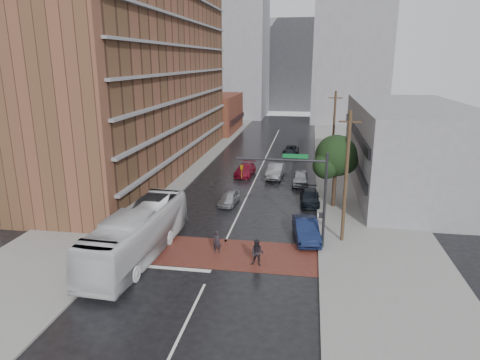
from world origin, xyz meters
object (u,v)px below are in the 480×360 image
Objects in this scene: pedestrian_b at (257,253)px; car_parked_near at (306,230)px; car_travel_a at (229,198)px; car_travel_c at (245,170)px; pedestrian_a at (217,242)px; transit_bus at (138,234)px; suv_travel at (291,150)px; car_travel_b at (275,171)px; car_parked_mid at (310,197)px; car_parked_far at (300,178)px.

pedestrian_b reaches higher than car_parked_near.
car_travel_c is at bearing 96.03° from car_travel_a.
pedestrian_a reaches higher than car_parked_near.
transit_bus is 3.29× the size of car_travel_a.
car_parked_near reaches higher than suv_travel.
car_travel_a is at bearing -96.00° from suv_travel.
car_parked_near is at bearing -74.28° from car_travel_b.
suv_travel is 22.83m from car_parked_mid.
car_travel_c is 1.10× the size of suv_travel.
transit_bus is 13.02m from car_travel_a.
pedestrian_b reaches higher than car_parked_mid.
pedestrian_b is 12.94m from car_travel_a.
suv_travel is at bearing 86.60° from car_parked_near.
car_travel_c is at bearing 175.75° from car_travel_b.
car_parked_near reaches higher than car_parked_mid.
transit_bus is 24.01m from car_travel_b.
suv_travel is (4.73, 24.12, -0.05)m from car_travel_a.
suv_travel is (4.85, 13.20, -0.09)m from car_travel_c.
car_parked_far reaches higher than car_travel_c.
pedestrian_b is at bearing -97.14° from car_parked_far.
car_travel_b is at bearing 93.96° from car_parked_near.
car_parked_far is (2.97, -2.28, -0.06)m from car_travel_b.
transit_bus is 2.90× the size of suv_travel.
pedestrian_b is at bearing 3.28° from transit_bus.
car_travel_b is 1.12× the size of car_parked_far.
pedestrian_b is 0.43× the size of suv_travel.
car_parked_mid is (7.75, -9.45, -0.03)m from car_travel_c.
pedestrian_a is at bearing -106.60° from car_parked_far.
pedestrian_b is 0.37× the size of car_travel_b.
car_travel_a is 10.45m from car_parked_far.
transit_bus is at bearing -164.92° from car_parked_near.
car_travel_b is (2.42, 21.14, -0.02)m from pedestrian_a.
pedestrian_b is 22.66m from car_travel_b.
pedestrian_a is at bearing -159.56° from car_parked_near.
car_travel_b is 3.75m from car_parked_far.
transit_bus is 18.16m from car_parked_mid.
car_travel_a is (4.16, 12.29, -1.10)m from transit_bus.
car_parked_far is at bearing 92.50° from pedestrian_b.
transit_bus is at bearing -98.63° from suv_travel.
pedestrian_b is 0.39× the size of car_travel_c.
car_parked_near is (11.58, 5.00, -0.93)m from transit_bus.
pedestrian_b reaches higher than car_travel_a.
car_travel_c is 12.22m from car_parked_mid.
car_parked_mid is (2.90, -22.65, 0.05)m from suv_travel.
car_travel_a reaches higher than suv_travel.
transit_bus reaches higher than car_travel_a.
car_parked_far is (6.66, -2.78, 0.07)m from car_travel_c.
car_parked_near is 1.09× the size of car_parked_mid.
suv_travel is 0.97× the size of car_parked_far.
pedestrian_b is 5.88m from car_parked_near.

